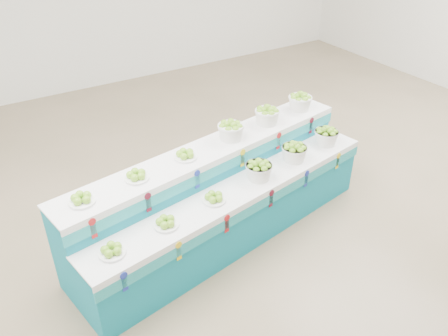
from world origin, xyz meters
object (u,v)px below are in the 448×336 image
(basket_lower_left, at_px, (259,170))
(plate_upper_mid, at_px, (136,175))
(basket_upper_right, at_px, (300,101))
(display_stand, at_px, (224,196))

(basket_lower_left, bearing_deg, plate_upper_mid, 169.51)
(basket_upper_right, bearing_deg, basket_lower_left, -149.04)
(basket_lower_left, distance_m, plate_upper_mid, 1.32)
(basket_lower_left, xyz_separation_m, basket_upper_right, (1.06, 0.64, 0.30))
(basket_lower_left, height_order, plate_upper_mid, plate_upper_mid)
(display_stand, distance_m, basket_lower_left, 0.49)
(basket_upper_right, bearing_deg, display_stand, -161.49)
(display_stand, height_order, plate_upper_mid, plate_upper_mid)
(plate_upper_mid, bearing_deg, basket_upper_right, 9.74)
(basket_lower_left, relative_size, basket_upper_right, 1.00)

